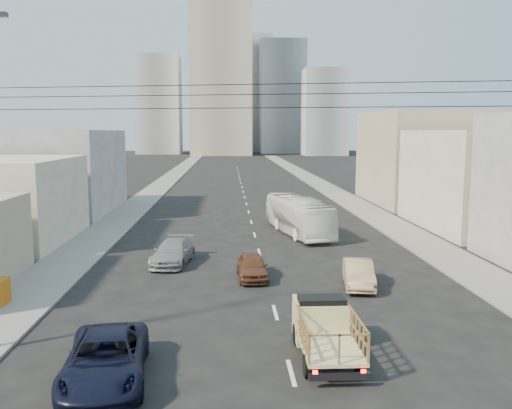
{
  "coord_description": "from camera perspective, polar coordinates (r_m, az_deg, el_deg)",
  "views": [
    {
      "loc": [
        -2.06,
        -14.85,
        7.9
      ],
      "look_at": [
        -0.34,
        17.56,
        3.5
      ],
      "focal_mm": 38.0,
      "sensor_mm": 36.0,
      "label": 1
    }
  ],
  "objects": [
    {
      "name": "midrise_ne",
      "position": [
        201.22,
        2.75,
        11.15
      ],
      "size": [
        16.0,
        16.0,
        40.0
      ],
      "primitive_type": "cube",
      "color": "gray",
      "rests_on": "ground"
    },
    {
      "name": "bldg_right_mid",
      "position": [
        48.12,
        23.62,
        2.42
      ],
      "size": [
        11.0,
        14.0,
        8.0
      ],
      "primitive_type": "cube",
      "color": "#B1AA8F",
      "rests_on": "ground"
    },
    {
      "name": "flatbed_pickup",
      "position": [
        19.62,
        7.32,
        -12.63
      ],
      "size": [
        1.95,
        4.41,
        1.9
      ],
      "color": "#C7BE85",
      "rests_on": "ground"
    },
    {
      "name": "ground",
      "position": [
        16.94,
        4.58,
        -20.09
      ],
      "size": [
        420.0,
        420.0,
        0.0
      ],
      "primitive_type": "plane",
      "color": "black",
      "rests_on": "ground"
    },
    {
      "name": "bldg_right_far",
      "position": [
        62.91,
        17.56,
        4.72
      ],
      "size": [
        12.0,
        16.0,
        10.0
      ],
      "primitive_type": "cube",
      "color": "tan",
      "rests_on": "ground"
    },
    {
      "name": "midrise_east",
      "position": [
        182.78,
        7.18,
        9.57
      ],
      "size": [
        14.0,
        14.0,
        28.0
      ],
      "primitive_type": "cube",
      "color": "gray",
      "rests_on": "ground"
    },
    {
      "name": "midrise_nw",
      "position": [
        196.52,
        -10.19,
        10.25
      ],
      "size": [
        15.0,
        15.0,
        34.0
      ],
      "primitive_type": "cube",
      "color": "gray",
      "rests_on": "ground"
    },
    {
      "name": "high_rise_tower",
      "position": [
        186.18,
        -3.72,
        14.52
      ],
      "size": [
        20.0,
        20.0,
        60.0
      ],
      "primitive_type": "cube",
      "color": "gray",
      "rests_on": "ground"
    },
    {
      "name": "overhead_wires",
      "position": [
        16.51,
        4.22,
        11.41
      ],
      "size": [
        23.01,
        5.02,
        0.72
      ],
      "color": "black",
      "rests_on": "ground"
    },
    {
      "name": "city_bus",
      "position": [
        41.99,
        4.48,
        -1.17
      ],
      "size": [
        4.34,
        10.54,
        2.86
      ],
      "primitive_type": "imported",
      "rotation": [
        0.0,
        0.0,
        0.19
      ],
      "color": "white",
      "rests_on": "ground"
    },
    {
      "name": "midrise_back",
      "position": [
        215.46,
        -0.89,
        11.47
      ],
      "size": [
        18.0,
        18.0,
        44.0
      ],
      "primitive_type": "cube",
      "color": "gray",
      "rests_on": "ground"
    },
    {
      "name": "lane_dashes",
      "position": [
        68.34,
        -1.28,
        1.08
      ],
      "size": [
        0.15,
        104.0,
        0.01
      ],
      "color": "silver",
      "rests_on": "ground"
    },
    {
      "name": "navy_pickup",
      "position": [
        18.41,
        -15.55,
        -15.42
      ],
      "size": [
        3.02,
        5.62,
        1.5
      ],
      "primitive_type": "imported",
      "rotation": [
        0.0,
        0.0,
        0.1
      ],
      "color": "black",
      "rests_on": "ground"
    },
    {
      "name": "sedan_tan",
      "position": [
        28.39,
        10.74,
        -7.16
      ],
      "size": [
        2.04,
        4.26,
        1.35
      ],
      "primitive_type": "imported",
      "rotation": [
        0.0,
        0.0,
        -0.15
      ],
      "color": "tan",
      "rests_on": "ground"
    },
    {
      "name": "sedan_grey",
      "position": [
        32.91,
        -8.76,
        -4.99
      ],
      "size": [
        2.65,
        5.11,
        1.41
      ],
      "primitive_type": "imported",
      "rotation": [
        0.0,
        0.0,
        -0.14
      ],
      "color": "gray",
      "rests_on": "ground"
    },
    {
      "name": "sidewalk_left",
      "position": [
        85.76,
        -9.51,
        2.37
      ],
      "size": [
        3.5,
        180.0,
        0.12
      ],
      "primitive_type": "cube",
      "color": "slate",
      "rests_on": "ground"
    },
    {
      "name": "sedan_brown",
      "position": [
        29.4,
        -0.41,
        -6.53
      ],
      "size": [
        1.68,
        3.93,
        1.32
      ],
      "primitive_type": "imported",
      "rotation": [
        0.0,
        0.0,
        0.03
      ],
      "color": "#57301E",
      "rests_on": "ground"
    },
    {
      "name": "bldg_left_far",
      "position": [
        56.74,
        -20.96,
        3.27
      ],
      "size": [
        12.0,
        16.0,
        8.0
      ],
      "primitive_type": "cube",
      "color": "gray",
      "rests_on": "ground"
    },
    {
      "name": "sidewalk_right",
      "position": [
        86.32,
        6.2,
        2.46
      ],
      "size": [
        3.5,
        180.0,
        0.12
      ],
      "primitive_type": "cube",
      "color": "slate",
      "rests_on": "ground"
    }
  ]
}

